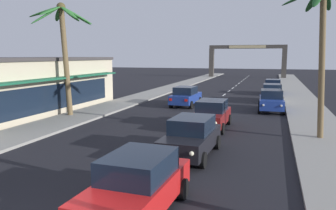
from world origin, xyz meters
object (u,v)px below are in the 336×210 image
at_px(sedan_parked_nearest_kerb, 273,87).
at_px(palm_right_second, 323,25).
at_px(sedan_oncoming_far, 186,96).
at_px(storefront_strip_left, 23,85).
at_px(town_gateway_arch, 247,56).
at_px(palm_left_second, 64,35).
at_px(sedan_fifth_in_queue, 211,114).
at_px(sedan_parked_far_kerb, 272,93).
at_px(sedan_parked_mid_kerb, 271,100).
at_px(sedan_lead_at_stop_bar, 137,185).
at_px(sedan_third_in_queue, 191,136).

height_order(sedan_parked_nearest_kerb, palm_right_second, palm_right_second).
xyz_separation_m(sedan_oncoming_far, storefront_strip_left, (-10.85, -7.16, 1.24)).
distance_m(sedan_oncoming_far, town_gateway_arch, 40.21).
bearing_deg(town_gateway_arch, palm_left_second, -100.50).
height_order(sedan_fifth_in_queue, sedan_oncoming_far, same).
xyz_separation_m(sedan_parked_far_kerb, palm_right_second, (2.29, -14.43, 4.96)).
xyz_separation_m(sedan_parked_mid_kerb, palm_right_second, (2.31, -8.81, 4.96)).
bearing_deg(sedan_fifth_in_queue, palm_right_second, -11.95).
relative_size(sedan_oncoming_far, sedan_parked_far_kerb, 1.00).
bearing_deg(storefront_strip_left, sedan_lead_at_stop_bar, -41.13).
bearing_deg(storefront_strip_left, sedan_oncoming_far, 33.42).
distance_m(sedan_oncoming_far, storefront_strip_left, 13.06).
bearing_deg(palm_right_second, sedan_third_in_queue, -139.93).
bearing_deg(sedan_oncoming_far, sedan_fifth_in_queue, -65.80).
relative_size(sedan_lead_at_stop_bar, sedan_oncoming_far, 1.00).
bearing_deg(sedan_fifth_in_queue, sedan_parked_mid_kerb, 66.26).
bearing_deg(sedan_fifth_in_queue, sedan_third_in_queue, -88.36).
distance_m(sedan_lead_at_stop_bar, sedan_parked_nearest_kerb, 31.72).
bearing_deg(sedan_oncoming_far, sedan_parked_nearest_kerb, 58.30).
distance_m(sedan_third_in_queue, sedan_parked_nearest_kerb, 25.93).
xyz_separation_m(sedan_parked_far_kerb, town_gateway_arch, (-5.10, 35.11, 3.32)).
distance_m(sedan_fifth_in_queue, palm_right_second, 7.62).
height_order(sedan_third_in_queue, palm_left_second, palm_left_second).
height_order(sedan_oncoming_far, sedan_parked_nearest_kerb, same).
height_order(sedan_fifth_in_queue, sedan_parked_mid_kerb, same).
bearing_deg(sedan_third_in_queue, sedan_lead_at_stop_bar, -91.00).
height_order(sedan_fifth_in_queue, sedan_parked_far_kerb, same).
xyz_separation_m(sedan_lead_at_stop_bar, palm_left_second, (-10.62, 12.41, 4.89)).
xyz_separation_m(sedan_oncoming_far, palm_right_second, (9.40, -9.53, 4.96)).
xyz_separation_m(sedan_parked_mid_kerb, palm_left_second, (-13.90, -6.84, 4.89)).
relative_size(palm_right_second, storefront_strip_left, 0.47).
distance_m(sedan_parked_nearest_kerb, palm_right_second, 21.80).
relative_size(sedan_parked_mid_kerb, sedan_parked_far_kerb, 1.00).
bearing_deg(sedan_lead_at_stop_bar, sedan_third_in_queue, 89.00).
distance_m(palm_left_second, palm_right_second, 16.33).
bearing_deg(palm_right_second, town_gateway_arch, 98.49).
height_order(sedan_lead_at_stop_bar, sedan_third_in_queue, same).
bearing_deg(sedan_lead_at_stop_bar, sedan_parked_nearest_kerb, 83.95).
relative_size(sedan_third_in_queue, storefront_strip_left, 0.27).
xyz_separation_m(sedan_fifth_in_queue, storefront_strip_left, (-14.60, 1.17, 1.24)).
relative_size(sedan_lead_at_stop_bar, storefront_strip_left, 0.27).
bearing_deg(sedan_oncoming_far, sedan_parked_mid_kerb, -5.76).
relative_size(sedan_oncoming_far, sedan_parked_nearest_kerb, 1.00).
height_order(palm_right_second, town_gateway_arch, palm_right_second).
xyz_separation_m(sedan_parked_mid_kerb, sedan_parked_far_kerb, (0.02, 5.62, 0.00)).
relative_size(sedan_parked_far_kerb, storefront_strip_left, 0.27).
relative_size(sedan_parked_mid_kerb, palm_right_second, 0.57).
height_order(sedan_lead_at_stop_bar, town_gateway_arch, town_gateway_arch).
height_order(sedan_lead_at_stop_bar, storefront_strip_left, storefront_strip_left).
height_order(sedan_parked_far_kerb, storefront_strip_left, storefront_strip_left).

